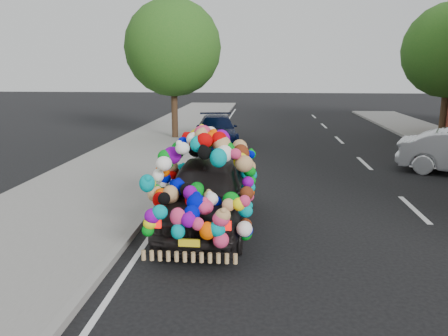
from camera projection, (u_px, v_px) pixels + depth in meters
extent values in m
plane|color=black|center=(256.00, 205.00, 10.26)|extent=(100.00, 100.00, 0.00)
cube|color=gray|center=(79.00, 198.00, 10.61)|extent=(4.00, 60.00, 0.12)
cube|color=gray|center=(158.00, 200.00, 10.44)|extent=(0.15, 60.00, 0.13)
cylinder|color=#332114|center=(175.00, 109.00, 19.50)|extent=(0.28, 0.28, 2.73)
sphere|color=#165517|center=(173.00, 48.00, 18.91)|extent=(4.20, 4.20, 4.20)
cylinder|color=#332114|center=(444.00, 111.00, 19.01)|extent=(0.28, 0.28, 2.64)
imported|color=black|center=(206.00, 194.00, 8.75)|extent=(1.65, 4.03, 1.37)
cube|color=red|center=(154.00, 223.00, 6.81)|extent=(0.22, 0.06, 0.14)
cube|color=red|center=(224.00, 226.00, 6.71)|extent=(0.22, 0.06, 0.14)
cube|color=yellow|center=(189.00, 243.00, 6.81)|extent=(0.34, 0.04, 0.12)
imported|color=black|center=(217.00, 130.00, 18.43)|extent=(2.22, 4.34, 1.21)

